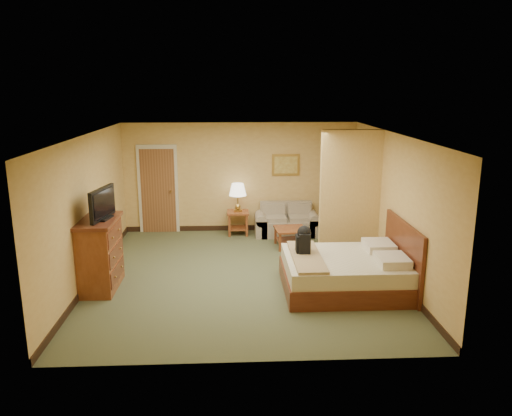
{
  "coord_description": "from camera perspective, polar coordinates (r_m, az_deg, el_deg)",
  "views": [
    {
      "loc": [
        -0.2,
        -8.7,
        3.42
      ],
      "look_at": [
        0.25,
        0.6,
        1.14
      ],
      "focal_mm": 35.0,
      "sensor_mm": 36.0,
      "label": 1
    }
  ],
  "objects": [
    {
      "name": "left_wall",
      "position": [
        9.31,
        -18.61,
        -0.13
      ],
      "size": [
        0.02,
        6.0,
        2.6
      ],
      "primitive_type": "cube",
      "color": "tan",
      "rests_on": "floor"
    },
    {
      "name": "backpack",
      "position": [
        8.62,
        5.51,
        -3.6
      ],
      "size": [
        0.24,
        0.3,
        0.51
      ],
      "rotation": [
        0.0,
        0.0,
        -0.03
      ],
      "color": "black",
      "rests_on": "bed"
    },
    {
      "name": "floor",
      "position": [
        9.35,
        -1.39,
        -7.69
      ],
      "size": [
        6.0,
        6.0,
        0.0
      ],
      "primitive_type": "plane",
      "color": "#4D5436",
      "rests_on": "ground"
    },
    {
      "name": "partition",
      "position": [
        10.13,
        10.68,
        1.45
      ],
      "size": [
        1.2,
        0.15,
        2.6
      ],
      "primitive_type": "cube",
      "color": "tan",
      "rests_on": "floor"
    },
    {
      "name": "right_wall",
      "position": [
        9.43,
        15.51,
        0.26
      ],
      "size": [
        0.02,
        6.0,
        2.6
      ],
      "primitive_type": "cube",
      "color": "tan",
      "rests_on": "floor"
    },
    {
      "name": "coffee_table",
      "position": [
        10.87,
        3.96,
        -2.93
      ],
      "size": [
        0.71,
        0.71,
        0.42
      ],
      "rotation": [
        0.0,
        0.0,
        0.09
      ],
      "color": "brown",
      "rests_on": "floor"
    },
    {
      "name": "bed",
      "position": [
        8.78,
        10.74,
        -7.15
      ],
      "size": [
        2.17,
        1.84,
        1.19
      ],
      "color": "#502012",
      "rests_on": "floor"
    },
    {
      "name": "dresser",
      "position": [
        8.99,
        -17.38,
        -5.01
      ],
      "size": [
        0.61,
        1.16,
        1.24
      ],
      "color": "brown",
      "rests_on": "floor"
    },
    {
      "name": "tv",
      "position": [
        8.73,
        -17.15,
        0.38
      ],
      "size": [
        0.28,
        0.87,
        0.54
      ],
      "rotation": [
        0.0,
        0.0,
        -0.18
      ],
      "color": "black",
      "rests_on": "dresser"
    },
    {
      "name": "wall_picture",
      "position": [
        11.88,
        3.42,
        4.94
      ],
      "size": [
        0.66,
        0.04,
        0.51
      ],
      "color": "#B78E3F",
      "rests_on": "back_wall"
    },
    {
      "name": "loveseat",
      "position": [
        11.78,
        3.54,
        -1.89
      ],
      "size": [
        1.5,
        0.7,
        0.76
      ],
      "color": "gray",
      "rests_on": "floor"
    },
    {
      "name": "ceiling",
      "position": [
        8.74,
        -1.49,
        8.38
      ],
      "size": [
        6.0,
        6.0,
        0.0
      ],
      "primitive_type": "plane",
      "rotation": [
        3.14,
        0.0,
        0.0
      ],
      "color": "white",
      "rests_on": "back_wall"
    },
    {
      "name": "side_table",
      "position": [
        11.76,
        -2.07,
        -1.29
      ],
      "size": [
        0.51,
        0.51,
        0.56
      ],
      "color": "brown",
      "rests_on": "floor"
    },
    {
      "name": "baseboard",
      "position": [
        12.17,
        -1.75,
        -2.27
      ],
      "size": [
        5.5,
        0.02,
        0.12
      ],
      "primitive_type": "cube",
      "color": "black",
      "rests_on": "floor"
    },
    {
      "name": "back_wall",
      "position": [
        11.89,
        -1.8,
        3.5
      ],
      "size": [
        5.5,
        0.02,
        2.6
      ],
      "primitive_type": "cube",
      "color": "tan",
      "rests_on": "floor"
    },
    {
      "name": "table_lamp",
      "position": [
        11.59,
        -2.1,
        2.03
      ],
      "size": [
        0.4,
        0.4,
        0.67
      ],
      "color": "#AF8C40",
      "rests_on": "side_table"
    },
    {
      "name": "door",
      "position": [
        12.04,
        -11.11,
        2.07
      ],
      "size": [
        0.94,
        0.16,
        2.1
      ],
      "color": "beige",
      "rests_on": "floor"
    }
  ]
}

